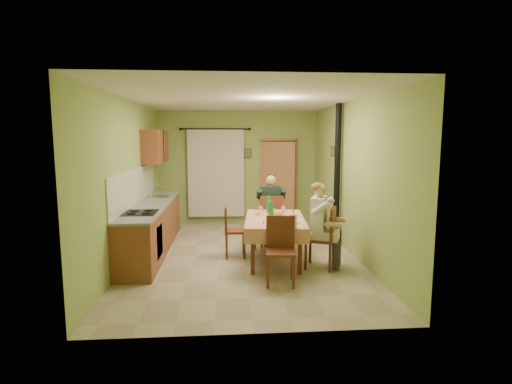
{
  "coord_description": "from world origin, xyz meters",
  "views": [
    {
      "loc": [
        -0.29,
        -7.13,
        2.14
      ],
      "look_at": [
        0.25,
        0.1,
        1.15
      ],
      "focal_mm": 28.0,
      "sensor_mm": 36.0,
      "label": 1
    }
  ],
  "objects": [
    {
      "name": "stove_flue",
      "position": [
        1.9,
        0.6,
        1.02
      ],
      "size": [
        0.24,
        0.24,
        2.8
      ],
      "color": "black",
      "rests_on": "ground"
    },
    {
      "name": "kitchen_run",
      "position": [
        -1.71,
        0.4,
        0.48
      ],
      "size": [
        0.64,
        3.64,
        1.56
      ],
      "color": "brown",
      "rests_on": "ground"
    },
    {
      "name": "picture_right",
      "position": [
        1.97,
        1.2,
        1.85
      ],
      "size": [
        0.03,
        0.31,
        0.21
      ],
      "primitive_type": "cube",
      "color": "brown",
      "rests_on": "room_shell"
    },
    {
      "name": "man_far",
      "position": [
        0.59,
        0.67,
        0.88
      ],
      "size": [
        0.59,
        0.47,
        1.39
      ],
      "rotation": [
        0.0,
        0.0,
        -0.04
      ],
      "color": "#192D23",
      "rests_on": "chair_far"
    },
    {
      "name": "chair_left",
      "position": [
        -0.16,
        -0.13,
        0.29
      ],
      "size": [
        0.38,
        0.38,
        0.93
      ],
      "rotation": [
        0.0,
        0.0,
        -1.56
      ],
      "color": "#5F2B1A",
      "rests_on": "ground"
    },
    {
      "name": "man_right",
      "position": [
        1.24,
        -0.82,
        0.88
      ],
      "size": [
        0.6,
        0.65,
        1.39
      ],
      "rotation": [
        0.0,
        0.0,
        1.17
      ],
      "color": "white",
      "rests_on": "chair_right"
    },
    {
      "name": "chair_right",
      "position": [
        1.26,
        -0.83,
        0.29
      ],
      "size": [
        0.59,
        0.59,
        1.02
      ],
      "rotation": [
        0.0,
        0.0,
        1.17
      ],
      "color": "#5F2B1A",
      "rests_on": "ground"
    },
    {
      "name": "tableware",
      "position": [
        0.55,
        -0.5,
        0.83
      ],
      "size": [
        0.77,
        1.67,
        0.33
      ],
      "color": "white",
      "rests_on": "dining_table"
    },
    {
      "name": "upper_cabinets",
      "position": [
        -1.82,
        1.7,
        1.95
      ],
      "size": [
        0.35,
        1.4,
        0.7
      ],
      "primitive_type": "cube",
      "color": "brown",
      "rests_on": "room_shell"
    },
    {
      "name": "dining_table",
      "position": [
        0.54,
        -0.4,
        0.38
      ],
      "size": [
        1.16,
        1.76,
        0.76
      ],
      "rotation": [
        0.0,
        0.0,
        -0.09
      ],
      "color": "tan",
      "rests_on": "ground"
    },
    {
      "name": "doorway",
      "position": [
        1.04,
        2.92,
        1.05
      ],
      "size": [
        0.96,
        0.28,
        2.15
      ],
      "color": "black",
      "rests_on": "ground"
    },
    {
      "name": "picture_back",
      "position": [
        0.25,
        2.97,
        1.75
      ],
      "size": [
        0.19,
        0.03,
        0.23
      ],
      "primitive_type": "cube",
      "color": "black",
      "rests_on": "room_shell"
    },
    {
      "name": "chair_far",
      "position": [
        0.59,
        0.66,
        0.29
      ],
      "size": [
        0.47,
        0.47,
        1.02
      ],
      "rotation": [
        0.0,
        0.0,
        -0.04
      ],
      "color": "#5F2B1A",
      "rests_on": "ground"
    },
    {
      "name": "chair_near",
      "position": [
        0.49,
        -1.51,
        0.29
      ],
      "size": [
        0.47,
        0.47,
        0.99
      ],
      "rotation": [
        0.0,
        0.0,
        3.03
      ],
      "color": "#5F2B1A",
      "rests_on": "ground"
    },
    {
      "name": "curtain",
      "position": [
        -0.55,
        2.9,
        1.26
      ],
      "size": [
        1.7,
        0.07,
        2.22
      ],
      "color": "black",
      "rests_on": "ground"
    },
    {
      "name": "floor",
      "position": [
        0.0,
        0.0,
        0.0
      ],
      "size": [
        4.0,
        6.0,
        0.01
      ],
      "primitive_type": "cube",
      "color": "tan",
      "rests_on": "ground"
    },
    {
      "name": "room_shell",
      "position": [
        0.0,
        0.0,
        1.82
      ],
      "size": [
        4.04,
        6.04,
        2.82
      ],
      "color": "#98B35C",
      "rests_on": "ground"
    }
  ]
}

